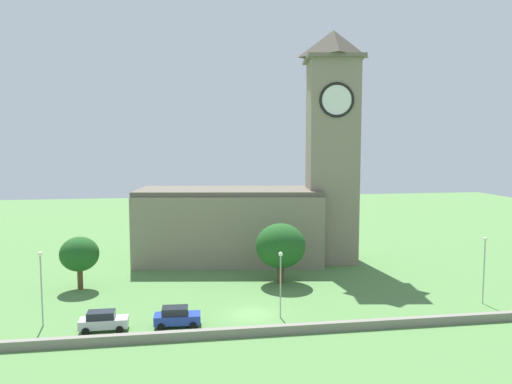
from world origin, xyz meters
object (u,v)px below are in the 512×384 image
object	(u,v)px
streetlamp_central	(484,260)
tree_churchyard	(281,246)
car_silver	(103,321)
tree_riverside_west	(79,254)
church	(263,199)
streetlamp_west_end	(41,277)
car_blue	(177,317)
streetlamp_west_mid	(281,274)

from	to	relation	value
streetlamp_central	tree_churchyard	world-z (taller)	tree_churchyard
car_silver	tree_riverside_west	xyz separation A→B (m)	(-4.64, 14.38, 3.33)
church	streetlamp_central	size ratio (longest dim) A/B	4.57
streetlamp_west_end	car_blue	bearing A→B (deg)	-9.40
car_silver	tree_churchyard	xyz separation A→B (m)	(19.74, 13.29, 3.77)
tree_riverside_west	streetlamp_west_end	bearing A→B (deg)	-95.92
car_blue	tree_churchyard	xyz separation A→B (m)	(12.92, 13.24, 3.76)
car_silver	tree_churchyard	bearing A→B (deg)	33.95
tree_riverside_west	tree_churchyard	size ratio (longest dim) A/B	0.85
car_blue	tree_churchyard	size ratio (longest dim) A/B	0.59
streetlamp_central	tree_riverside_west	distance (m)	46.38
streetlamp_central	church	bearing A→B (deg)	130.32
church	streetlamp_west_mid	distance (m)	25.36
car_silver	streetlamp_central	xyz separation A→B (m)	(39.98, 1.74, 3.95)
tree_riverside_west	car_blue	bearing A→B (deg)	-51.36
church	tree_churchyard	distance (m)	13.19
streetlamp_central	streetlamp_west_end	bearing A→B (deg)	179.48
church	streetlamp_west_mid	world-z (taller)	church
streetlamp_west_end	tree_riverside_west	distance (m)	12.31
car_silver	streetlamp_west_end	xyz separation A→B (m)	(-5.90, 2.16, 3.89)
car_silver	streetlamp_central	world-z (taller)	streetlamp_central
car_silver	streetlamp_central	size ratio (longest dim) A/B	0.60
car_blue	streetlamp_central	distance (m)	33.43
church	tree_riverside_west	size ratio (longest dim) A/B	5.29
car_silver	streetlamp_central	bearing A→B (deg)	2.49
streetlamp_west_end	car_silver	bearing A→B (deg)	-20.05
car_silver	car_blue	world-z (taller)	car_blue
car_silver	car_blue	size ratio (longest dim) A/B	1.00
car_silver	streetlamp_west_end	size ratio (longest dim) A/B	0.61
tree_riverside_west	tree_churchyard	bearing A→B (deg)	-2.56
streetlamp_west_mid	tree_churchyard	xyz separation A→B (m)	(2.61, 12.41, 0.19)
car_silver	streetlamp_central	distance (m)	40.21
car_blue	streetlamp_west_mid	distance (m)	10.94
car_silver	streetlamp_west_end	bearing A→B (deg)	159.95
car_blue	church	bearing A→B (deg)	63.36
streetlamp_west_end	streetlamp_central	bearing A→B (deg)	-0.52
streetlamp_west_end	tree_churchyard	distance (m)	27.96
tree_riverside_west	tree_churchyard	distance (m)	24.41
car_silver	car_blue	bearing A→B (deg)	0.41
streetlamp_west_mid	streetlamp_central	distance (m)	22.86
streetlamp_central	tree_churchyard	size ratio (longest dim) A/B	0.98
car_silver	tree_riverside_west	bearing A→B (deg)	107.86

